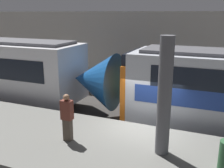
% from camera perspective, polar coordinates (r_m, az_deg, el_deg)
% --- Properties ---
extents(ground_plane, '(120.00, 120.00, 0.00)m').
position_cam_1_polar(ground_plane, '(10.68, 6.93, -13.60)').
color(ground_plane, '#33302D').
extents(platform, '(40.00, 4.22, 0.99)m').
position_cam_1_polar(platform, '(8.68, 3.10, -17.04)').
color(platform, slate).
rests_on(platform, ground).
extents(station_rear_barrier, '(50.00, 0.15, 5.22)m').
position_cam_1_polar(station_rear_barrier, '(16.30, 13.80, 5.91)').
color(station_rear_barrier, '#9E998E').
rests_on(station_rear_barrier, ground).
extents(support_pillar_near, '(0.41, 0.41, 3.55)m').
position_cam_1_polar(support_pillar_near, '(7.72, 11.35, -2.88)').
color(support_pillar_near, '#56565B').
rests_on(support_pillar_near, platform).
extents(person_waiting, '(0.38, 0.24, 1.61)m').
position_cam_1_polar(person_waiting, '(8.78, -9.73, -6.98)').
color(person_waiting, '#473D33').
rests_on(person_waiting, platform).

